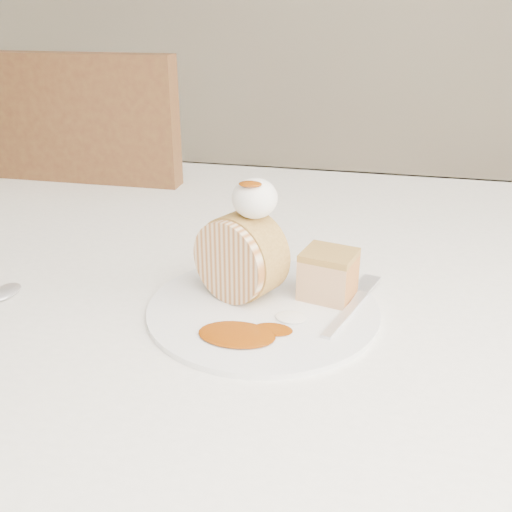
# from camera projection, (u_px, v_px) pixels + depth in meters

# --- Properties ---
(table) EXTENTS (1.40, 0.90, 0.75)m
(table) POSITION_uv_depth(u_px,v_px,m) (261.00, 323.00, 0.75)
(table) COLOR white
(table) RESTS_ON ground
(chair_far) EXTENTS (0.46, 0.46, 0.97)m
(chair_far) POSITION_uv_depth(u_px,v_px,m) (102.00, 251.00, 1.24)
(chair_far) COLOR brown
(chair_far) RESTS_ON ground
(plate) EXTENTS (0.29, 0.29, 0.01)m
(plate) POSITION_uv_depth(u_px,v_px,m) (263.00, 309.00, 0.60)
(plate) COLOR white
(plate) RESTS_ON table
(roulade_slice) EXTENTS (0.10, 0.08, 0.09)m
(roulade_slice) POSITION_uv_depth(u_px,v_px,m) (240.00, 257.00, 0.60)
(roulade_slice) COLOR beige
(roulade_slice) RESTS_ON plate
(cake_chunk) EXTENTS (0.06, 0.06, 0.04)m
(cake_chunk) POSITION_uv_depth(u_px,v_px,m) (328.00, 277.00, 0.61)
(cake_chunk) COLOR #A7813F
(cake_chunk) RESTS_ON plate
(whipped_cream) EXTENTS (0.05, 0.05, 0.04)m
(whipped_cream) POSITION_uv_depth(u_px,v_px,m) (255.00, 198.00, 0.58)
(whipped_cream) COLOR silver
(whipped_cream) RESTS_ON roulade_slice
(caramel_drizzle) EXTENTS (0.02, 0.02, 0.01)m
(caramel_drizzle) POSITION_uv_depth(u_px,v_px,m) (250.00, 179.00, 0.56)
(caramel_drizzle) COLOR #7C3405
(caramel_drizzle) RESTS_ON whipped_cream
(caramel_pool) EXTENTS (0.08, 0.06, 0.00)m
(caramel_pool) POSITION_uv_depth(u_px,v_px,m) (237.00, 334.00, 0.54)
(caramel_pool) COLOR #7C3405
(caramel_pool) RESTS_ON plate
(fork) EXTENTS (0.06, 0.14, 0.00)m
(fork) POSITION_uv_depth(u_px,v_px,m) (346.00, 314.00, 0.58)
(fork) COLOR silver
(fork) RESTS_ON plate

